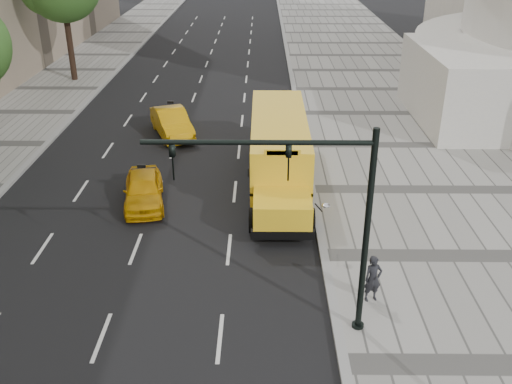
{
  "coord_description": "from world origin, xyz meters",
  "views": [
    {
      "loc": [
        3.7,
        -23.25,
        11.15
      ],
      "look_at": [
        3.5,
        -4.0,
        1.9
      ],
      "focal_mm": 40.0,
      "sensor_mm": 36.0,
      "label": 1
    }
  ],
  "objects_px": {
    "traffic_signal": "(317,209)",
    "taxi_near": "(144,190)",
    "taxi_far": "(172,123)",
    "pedestrian": "(373,279)",
    "school_bus": "(279,145)"
  },
  "relations": [
    {
      "from": "taxi_far",
      "to": "school_bus",
      "type": "bearing_deg",
      "value": -67.4
    },
    {
      "from": "school_bus",
      "to": "pedestrian",
      "type": "height_order",
      "value": "school_bus"
    },
    {
      "from": "traffic_signal",
      "to": "taxi_near",
      "type": "bearing_deg",
      "value": 128.16
    },
    {
      "from": "school_bus",
      "to": "traffic_signal",
      "type": "bearing_deg",
      "value": -86.36
    },
    {
      "from": "taxi_near",
      "to": "pedestrian",
      "type": "bearing_deg",
      "value": -49.17
    },
    {
      "from": "taxi_near",
      "to": "traffic_signal",
      "type": "xyz_separation_m",
      "value": [
        6.54,
        -8.32,
        3.4
      ]
    },
    {
      "from": "taxi_near",
      "to": "taxi_far",
      "type": "bearing_deg",
      "value": 80.14
    },
    {
      "from": "taxi_far",
      "to": "pedestrian",
      "type": "relative_size",
      "value": 2.92
    },
    {
      "from": "traffic_signal",
      "to": "pedestrian",
      "type": "bearing_deg",
      "value": 33.55
    },
    {
      "from": "school_bus",
      "to": "taxi_near",
      "type": "height_order",
      "value": "school_bus"
    },
    {
      "from": "school_bus",
      "to": "taxi_near",
      "type": "bearing_deg",
      "value": -156.42
    },
    {
      "from": "taxi_far",
      "to": "taxi_near",
      "type": "bearing_deg",
      "value": -111.19
    },
    {
      "from": "taxi_far",
      "to": "traffic_signal",
      "type": "xyz_separation_m",
      "value": [
        6.56,
        -16.95,
        3.33
      ]
    },
    {
      "from": "taxi_near",
      "to": "traffic_signal",
      "type": "distance_m",
      "value": 11.11
    },
    {
      "from": "taxi_near",
      "to": "pedestrian",
      "type": "height_order",
      "value": "pedestrian"
    }
  ]
}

